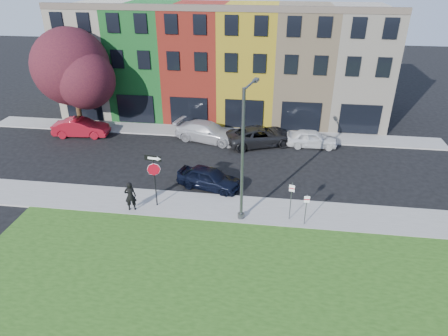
# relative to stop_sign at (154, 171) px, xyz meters

# --- Properties ---
(ground) EXTENTS (120.00, 120.00, 0.00)m
(ground) POSITION_rel_stop_sign_xyz_m (4.19, -2.70, -2.55)
(ground) COLOR black
(ground) RESTS_ON ground
(sidewalk_near) EXTENTS (40.00, 3.00, 0.12)m
(sidewalk_near) POSITION_rel_stop_sign_xyz_m (6.19, 0.30, -2.49)
(sidewalk_near) COLOR gray
(sidewalk_near) RESTS_ON ground
(sidewalk_far) EXTENTS (40.00, 2.40, 0.12)m
(sidewalk_far) POSITION_rel_stop_sign_xyz_m (1.19, 12.30, -2.49)
(sidewalk_far) COLOR gray
(sidewalk_far) RESTS_ON ground
(rowhouse_block) EXTENTS (30.00, 10.12, 10.00)m
(rowhouse_block) POSITION_rel_stop_sign_xyz_m (1.69, 18.49, 2.44)
(rowhouse_block) COLOR beige
(rowhouse_block) RESTS_ON ground
(stop_sign) EXTENTS (1.05, 0.16, 3.43)m
(stop_sign) POSITION_rel_stop_sign_xyz_m (0.00, 0.00, 0.00)
(stop_sign) COLOR black
(stop_sign) RESTS_ON sidewalk_near
(man) EXTENTS (0.91, 0.79, 1.90)m
(man) POSITION_rel_stop_sign_xyz_m (-1.38, -0.68, -1.48)
(man) COLOR black
(man) RESTS_ON sidewalk_near
(sedan_near) EXTENTS (4.01, 5.26, 1.48)m
(sedan_near) POSITION_rel_stop_sign_xyz_m (2.84, 2.77, -1.81)
(sedan_near) COLOR black
(sedan_near) RESTS_ON ground
(parked_car_red) EXTENTS (2.54, 5.04, 1.56)m
(parked_car_red) POSITION_rel_stop_sign_xyz_m (-9.67, 10.09, -1.77)
(parked_car_red) COLOR maroon
(parked_car_red) RESTS_ON ground
(parked_car_silver) EXTENTS (4.87, 6.62, 1.61)m
(parked_car_silver) POSITION_rel_stop_sign_xyz_m (1.36, 10.59, -1.74)
(parked_car_silver) COLOR #ABAAAF
(parked_car_silver) RESTS_ON ground
(parked_car_dark) EXTENTS (6.44, 7.40, 1.56)m
(parked_car_dark) POSITION_rel_stop_sign_xyz_m (5.85, 10.31, -1.77)
(parked_car_dark) COLOR black
(parked_car_dark) RESTS_ON ground
(parked_car_white) EXTENTS (1.86, 4.23, 1.42)m
(parked_car_white) POSITION_rel_stop_sign_xyz_m (10.05, 10.53, -1.84)
(parked_car_white) COLOR white
(parked_car_white) RESTS_ON ground
(street_lamp) EXTENTS (0.85, 2.54, 7.87)m
(street_lamp) POSITION_rel_stop_sign_xyz_m (5.37, -0.46, 1.54)
(street_lamp) COLOR #4B4F51
(street_lamp) RESTS_ON sidewalk_near
(parking_sign_a) EXTENTS (0.32, 0.09, 1.96)m
(parking_sign_a) POSITION_rel_stop_sign_xyz_m (9.01, -0.81, -1.19)
(parking_sign_a) COLOR #4B4F51
(parking_sign_a) RESTS_ON sidewalk_near
(parking_sign_b) EXTENTS (0.31, 0.12, 2.45)m
(parking_sign_b) POSITION_rel_stop_sign_xyz_m (8.16, -0.42, -0.92)
(parking_sign_b) COLOR #4B4F51
(parking_sign_b) RESTS_ON sidewalk_near
(tree_purple) EXTENTS (7.76, 6.79, 8.80)m
(tree_purple) POSITION_rel_stop_sign_xyz_m (-10.25, 11.56, 2.97)
(tree_purple) COLOR black
(tree_purple) RESTS_ON sidewalk_far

